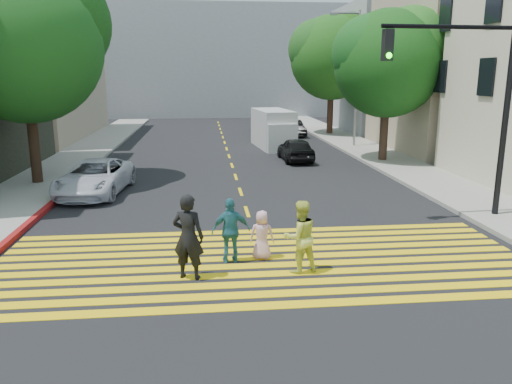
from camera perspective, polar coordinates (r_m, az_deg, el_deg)
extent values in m
plane|color=black|center=(11.53, 1.57, -10.23)|extent=(120.00, 120.00, 0.00)
cube|color=gray|center=(33.55, -18.17, 4.87)|extent=(3.00, 40.00, 0.15)
cube|color=gray|center=(27.71, 15.11, 3.42)|extent=(3.00, 60.00, 0.15)
cube|color=maroon|center=(17.95, -23.59, -2.44)|extent=(0.20, 8.00, 0.16)
cube|color=yellow|center=(10.45, 2.45, -12.81)|extent=(13.40, 0.35, 0.01)
cube|color=yellow|center=(10.94, 2.03, -11.55)|extent=(13.40, 0.35, 0.01)
cube|color=yellow|center=(11.43, 1.64, -10.40)|extent=(13.40, 0.35, 0.01)
cube|color=yellow|center=(11.94, 1.29, -9.35)|extent=(13.40, 0.35, 0.01)
cube|color=yellow|center=(12.44, 0.97, -8.38)|extent=(13.40, 0.35, 0.01)
cube|color=yellow|center=(12.95, 0.67, -7.49)|extent=(13.40, 0.35, 0.01)
cube|color=yellow|center=(13.46, 0.40, -6.66)|extent=(13.40, 0.35, 0.01)
cube|color=yellow|center=(13.98, 0.15, -5.90)|extent=(13.40, 0.35, 0.01)
cube|color=yellow|center=(14.50, -0.08, -5.19)|extent=(13.40, 0.35, 0.01)
cube|color=yellow|center=(15.02, -0.30, -4.53)|extent=(13.40, 0.35, 0.01)
cube|color=yellow|center=(17.16, -1.04, -2.25)|extent=(0.12, 1.40, 0.01)
cube|color=yellow|center=(20.06, -1.78, 0.04)|extent=(0.12, 1.40, 0.01)
cube|color=yellow|center=(22.98, -2.33, 1.74)|extent=(0.12, 1.40, 0.01)
cube|color=yellow|center=(25.93, -2.76, 3.06)|extent=(0.12, 1.40, 0.01)
cube|color=yellow|center=(28.88, -3.10, 4.11)|extent=(0.12, 1.40, 0.01)
cube|color=yellow|center=(31.84, -3.38, 4.96)|extent=(0.12, 1.40, 0.01)
cube|color=yellow|center=(34.81, -3.61, 5.67)|extent=(0.12, 1.40, 0.01)
cube|color=yellow|center=(37.78, -3.80, 6.27)|extent=(0.12, 1.40, 0.01)
cube|color=yellow|center=(40.76, -3.97, 6.78)|extent=(0.12, 1.40, 0.01)
cube|color=yellow|center=(43.74, -4.12, 7.22)|extent=(0.12, 1.40, 0.01)
cube|color=yellow|center=(46.72, -4.24, 7.60)|extent=(0.12, 1.40, 0.01)
cube|color=yellow|center=(49.71, -4.35, 7.94)|extent=(0.12, 1.40, 0.01)
cube|color=tan|center=(33.74, 23.77, 12.87)|extent=(10.00, 10.00, 10.00)
cube|color=gray|center=(43.68, 16.56, 13.27)|extent=(10.00, 10.00, 10.00)
cube|color=gray|center=(58.51, -4.73, 14.61)|extent=(30.00, 8.00, 12.00)
cylinder|color=#351D12|center=(22.93, -24.00, 4.68)|extent=(0.57, 0.57, 3.25)
sphere|color=#135D18|center=(22.77, -25.00, 14.98)|extent=(8.30, 8.30, 6.25)
sphere|color=black|center=(23.30, -22.13, 17.49)|extent=(6.23, 6.23, 4.69)
cylinder|color=#32231A|center=(27.53, 14.38, 6.33)|extent=(0.52, 0.52, 2.93)
sphere|color=#0E400E|center=(27.36, 14.83, 13.96)|extent=(6.64, 6.64, 5.51)
sphere|color=#1D4D10|center=(27.83, 17.19, 15.50)|extent=(4.98, 4.98, 4.13)
sphere|color=#155319|center=(27.08, 12.86, 15.25)|extent=(4.65, 4.65, 3.85)
cylinder|color=black|center=(39.37, 8.46, 8.85)|extent=(0.54, 0.54, 3.31)
sphere|color=#143F17|center=(39.28, 8.67, 14.94)|extent=(7.38, 7.38, 6.31)
sphere|color=black|center=(39.73, 10.58, 16.21)|extent=(5.53, 5.53, 4.73)
sphere|color=#173A0F|center=(39.04, 7.05, 15.92)|extent=(5.16, 5.16, 4.42)
imported|color=black|center=(11.48, -7.75, -5.11)|extent=(0.84, 0.68, 2.00)
imported|color=#D6DE4F|center=(11.83, 5.05, -5.11)|extent=(1.00, 0.86, 1.75)
imported|color=#E0A7B7|center=(12.69, 0.68, -4.93)|extent=(0.69, 0.53, 1.27)
imported|color=#2A6F7F|center=(12.43, -2.89, -4.42)|extent=(1.00, 0.50, 1.65)
imported|color=silver|center=(20.56, -17.92, 1.61)|extent=(2.71, 5.01, 1.34)
imported|color=black|center=(27.27, 4.55, 4.89)|extent=(1.64, 3.82, 1.29)
imported|color=gray|center=(42.32, 0.92, 7.95)|extent=(1.90, 4.62, 1.34)
imported|color=black|center=(38.49, 4.24, 7.29)|extent=(1.56, 3.76, 1.21)
cube|color=silver|center=(32.41, 1.93, 7.25)|extent=(2.39, 4.97, 2.40)
cube|color=silver|center=(30.41, 2.86, 6.21)|extent=(1.93, 1.33, 1.73)
cylinder|color=black|center=(30.67, 1.27, 5.29)|extent=(0.31, 0.69, 0.67)
cylinder|color=#282525|center=(31.05, 4.05, 5.36)|extent=(0.31, 0.69, 0.67)
cylinder|color=black|center=(34.02, -0.04, 6.08)|extent=(0.31, 0.69, 0.67)
cylinder|color=black|center=(34.36, 2.49, 6.14)|extent=(0.31, 0.69, 0.67)
cylinder|color=black|center=(17.66, 26.60, 7.34)|extent=(0.20, 0.20, 6.39)
cylinder|color=black|center=(16.51, 21.32, 17.18)|extent=(4.26, 0.35, 0.13)
cube|color=black|center=(15.63, 14.81, 15.93)|extent=(0.29, 0.29, 0.90)
sphere|color=#20FA0A|center=(15.48, 14.97, 14.84)|extent=(0.18, 0.18, 0.17)
cylinder|color=gray|center=(32.59, 11.44, 12.34)|extent=(0.16, 0.16, 8.42)
cylinder|color=slate|center=(32.60, 10.25, 19.48)|extent=(1.69, 0.20, 0.11)
cube|color=slate|center=(32.44, 8.89, 19.48)|extent=(0.48, 0.23, 0.14)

